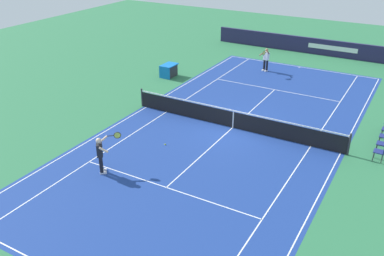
{
  "coord_description": "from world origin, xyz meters",
  "views": [
    {
      "loc": [
        18.21,
        7.95,
        9.6
      ],
      "look_at": [
        2.72,
        -0.91,
        0.9
      ],
      "focal_mm": 39.32,
      "sensor_mm": 36.0,
      "label": 1
    }
  ],
  "objects": [
    {
      "name": "equipment_cart_tarped",
      "position": [
        -5.24,
        -7.3,
        0.44
      ],
      "size": [
        1.25,
        0.84,
        0.85
      ],
      "color": "#2D2D33",
      "rests_on": "ground_plane"
    },
    {
      "name": "court_line_markings",
      "position": [
        0.0,
        0.0,
        0.0
      ],
      "size": [
        23.85,
        11.05,
        0.01
      ],
      "color": "white",
      "rests_on": "ground_plane"
    },
    {
      "name": "tennis_net",
      "position": [
        0.0,
        0.0,
        0.49
      ],
      "size": [
        0.1,
        11.7,
        1.08
      ],
      "color": "#2D2D33",
      "rests_on": "ground_plane"
    },
    {
      "name": "spectator_chair_4",
      "position": [
        -0.12,
        7.15,
        0.52
      ],
      "size": [
        0.44,
        0.44,
        0.88
      ],
      "color": "#38383D",
      "rests_on": "ground_plane"
    },
    {
      "name": "stadium_barrier",
      "position": [
        -15.9,
        0.0,
        0.64
      ],
      "size": [
        0.26,
        17.0,
        1.27
      ],
      "color": "#231E47",
      "rests_on": "ground_plane"
    },
    {
      "name": "ground_plane",
      "position": [
        0.0,
        0.0,
        0.0
      ],
      "size": [
        60.0,
        60.0,
        0.0
      ],
      "primitive_type": "plane",
      "color": "#2D7247"
    },
    {
      "name": "tennis_player_near",
      "position": [
        6.77,
        -3.0,
        0.93
      ],
      "size": [
        1.1,
        0.74,
        1.7
      ],
      "color": "black",
      "rests_on": "ground_plane"
    },
    {
      "name": "tennis_ball",
      "position": [
        3.37,
        -2.03,
        0.03
      ],
      "size": [
        0.07,
        0.07,
        0.07
      ],
      "primitive_type": "sphere",
      "color": "#CCE01E",
      "rests_on": "ground_plane"
    },
    {
      "name": "court_slab",
      "position": [
        0.0,
        0.0,
        0.0
      ],
      "size": [
        24.2,
        11.4,
        0.0
      ],
      "primitive_type": "cube",
      "color": "navy",
      "rests_on": "ground_plane"
    },
    {
      "name": "tennis_player_far",
      "position": [
        -9.7,
        -1.92,
        0.93
      ],
      "size": [
        1.17,
        0.75,
        1.7
      ],
      "color": "black",
      "rests_on": "ground_plane"
    },
    {
      "name": "spectator_chair_3",
      "position": [
        -0.98,
        7.15,
        0.52
      ],
      "size": [
        0.44,
        0.44,
        0.88
      ],
      "color": "#38383D",
      "rests_on": "ground_plane"
    }
  ]
}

